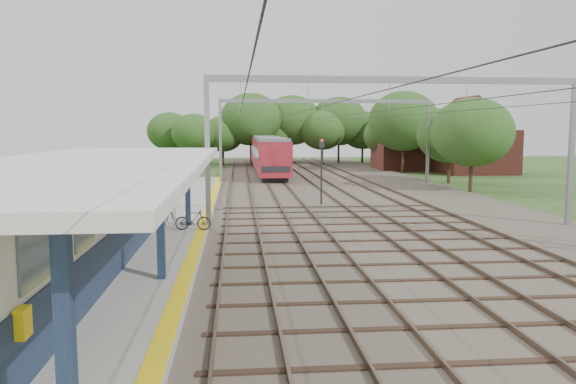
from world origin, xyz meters
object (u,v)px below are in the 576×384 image
bicycle (193,220)px  person (170,205)px  signal_post (322,165)px  train (265,151)px

bicycle → person: bearing=46.9°
signal_post → bicycle: bearing=-149.4°
person → bicycle: person is taller
bicycle → signal_post: signal_post is taller
person → bicycle: (1.11, -1.27, -0.45)m
train → signal_post: bearing=-86.5°
bicycle → train: 40.23m
bicycle → signal_post: (6.95, 9.41, 1.67)m
train → person: bearing=-99.1°
signal_post → train: bearing=70.5°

